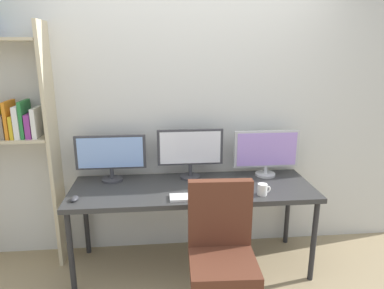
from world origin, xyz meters
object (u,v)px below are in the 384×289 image
Objects in this scene: office_chair at (221,268)px; monitor_center at (190,150)px; monitor_right at (266,151)px; monitor_left at (111,155)px; desk at (193,193)px; keyboard_main at (196,197)px; coffee_mug at (263,189)px; computer_mouse at (74,199)px.

monitor_center reaches higher than office_chair.
monitor_center is (-0.13, 0.85, 0.59)m from office_chair.
monitor_right is (0.68, 0.00, -0.03)m from monitor_center.
monitor_left is 0.68m from monitor_center.
monitor_left is at bearing 133.62° from office_chair.
monitor_right reaches higher than desk.
monitor_left is at bearing -180.00° from monitor_center.
office_chair is at bearing -78.19° from desk.
keyboard_main is at bearing -90.00° from monitor_center.
office_chair is at bearing -132.78° from coffee_mug.
office_chair reaches higher than desk.
keyboard_main is (0.00, -0.44, -0.24)m from monitor_center.
coffee_mug is at bearing -22.11° from desk.
monitor_center is 0.50m from keyboard_main.
monitor_left reaches higher than keyboard_main.
desk is at bearing 11.42° from computer_mouse.
keyboard_main is 3.71× the size of coffee_mug.
monitor_left is 1.03× the size of monitor_right.
office_chair is 0.70m from coffee_mug.
coffee_mug is (1.44, -0.03, 0.03)m from computer_mouse.
monitor_right is at bearing 0.00° from monitor_left.
desk is 0.93m from computer_mouse.
keyboard_main is 0.53m from coffee_mug.
desk is 5.08× the size of keyboard_main.
monitor_left is at bearing 146.95° from keyboard_main.
office_chair is at bearing -71.95° from keyboard_main.
computer_mouse is at bearing -120.34° from monitor_left.
desk is 0.76m from monitor_right.
computer_mouse is (-0.23, -0.40, -0.21)m from monitor_left.
desk is 0.77m from monitor_left.
monitor_center is 1.02m from computer_mouse.
monitor_center is at bearing 90.00° from desk.
monitor_right is 1.47× the size of keyboard_main.
computer_mouse is at bearing 178.78° from coffee_mug.
monitor_left is 0.51m from computer_mouse.
monitor_center is 5.93× the size of computer_mouse.
desk is 20.83× the size of computer_mouse.
office_chair is 1.05m from monitor_center.
monitor_left is (-0.68, 0.21, 0.28)m from desk.
monitor_center is at bearing 98.93° from office_chair.
computer_mouse reaches higher than keyboard_main.
monitor_center reaches higher than monitor_right.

